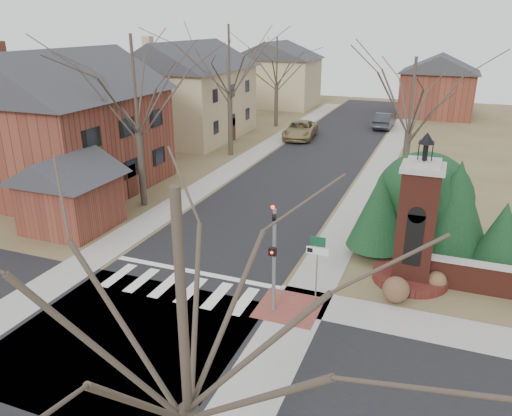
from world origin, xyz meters
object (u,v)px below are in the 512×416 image
at_px(traffic_signal_pole, 274,250).
at_px(sign_post, 317,256).
at_px(distant_car, 384,120).
at_px(brick_gate_monument, 415,234).
at_px(pickup_truck, 300,130).

distance_m(traffic_signal_pole, sign_post, 2.02).
distance_m(traffic_signal_pole, distant_car, 37.48).
bearing_deg(brick_gate_monument, distant_car, 99.63).
height_order(brick_gate_monument, pickup_truck, brick_gate_monument).
distance_m(traffic_signal_pole, pickup_truck, 30.62).
bearing_deg(traffic_signal_pole, sign_post, 47.57).
relative_size(brick_gate_monument, distant_car, 1.32).
xyz_separation_m(pickup_truck, distant_car, (6.80, 7.84, -0.00)).
bearing_deg(sign_post, brick_gate_monument, 41.42).
bearing_deg(sign_post, distant_car, 93.48).
bearing_deg(distant_car, traffic_signal_pole, 91.96).
bearing_deg(distant_car, sign_post, 94.07).
bearing_deg(pickup_truck, traffic_signal_pole, -81.61).
distance_m(traffic_signal_pole, brick_gate_monument, 6.47).
relative_size(brick_gate_monument, pickup_truck, 1.11).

